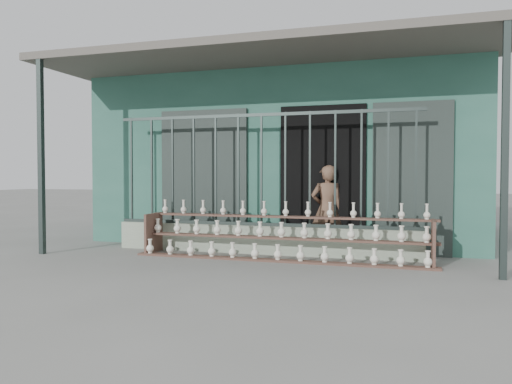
# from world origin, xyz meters

# --- Properties ---
(ground) EXTENTS (60.00, 60.00, 0.00)m
(ground) POSITION_xyz_m (0.00, 0.00, 0.00)
(ground) COLOR slate
(workshop_building) EXTENTS (7.40, 6.60, 3.21)m
(workshop_building) POSITION_xyz_m (0.00, 4.23, 1.62)
(workshop_building) COLOR #2F6353
(workshop_building) RESTS_ON ground
(parapet_wall) EXTENTS (5.00, 0.20, 0.45)m
(parapet_wall) POSITION_xyz_m (0.00, 1.30, 0.23)
(parapet_wall) COLOR #9DAD94
(parapet_wall) RESTS_ON ground
(security_fence) EXTENTS (5.00, 0.04, 1.80)m
(security_fence) POSITION_xyz_m (-0.00, 1.30, 1.35)
(security_fence) COLOR #283330
(security_fence) RESTS_ON parapet_wall
(shelf_rack) EXTENTS (4.50, 0.68, 0.85)m
(shelf_rack) POSITION_xyz_m (0.43, 0.88, 0.36)
(shelf_rack) COLOR brown
(shelf_rack) RESTS_ON ground
(elderly_woman) EXTENTS (0.61, 0.51, 1.42)m
(elderly_woman) POSITION_xyz_m (0.99, 1.68, 0.71)
(elderly_woman) COLOR brown
(elderly_woman) RESTS_ON ground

